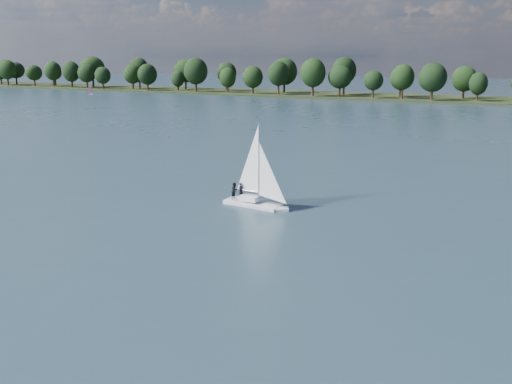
% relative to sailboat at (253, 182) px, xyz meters
% --- Properties ---
extents(ground, '(700.00, 700.00, 0.00)m').
position_rel_sailboat_xyz_m(ground, '(2.29, 63.70, -2.72)').
color(ground, '#233342').
rests_on(ground, ground).
extents(far_shore, '(660.00, 40.00, 1.50)m').
position_rel_sailboat_xyz_m(far_shore, '(2.29, 175.70, -2.72)').
color(far_shore, black).
rests_on(far_shore, ground).
extents(sailboat, '(7.58, 2.84, 9.74)m').
position_rel_sailboat_xyz_m(sailboat, '(0.00, 0.00, 0.00)').
color(sailboat, white).
rests_on(sailboat, ground).
extents(dinghy_pink, '(3.23, 2.67, 4.90)m').
position_rel_sailboat_xyz_m(dinghy_pink, '(-153.18, 135.00, -1.56)').
color(dinghy_pink, white).
rests_on(dinghy_pink, ground).
extents(pontoon, '(4.37, 2.92, 0.50)m').
position_rel_sailboat_xyz_m(pontoon, '(-184.78, 157.13, -2.72)').
color(pontoon, '#585A5D').
rests_on(pontoon, ground).
extents(treeline, '(562.38, 74.16, 18.42)m').
position_rel_sailboat_xyz_m(treeline, '(-1.24, 171.70, 5.49)').
color(treeline, black).
rests_on(treeline, ground).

